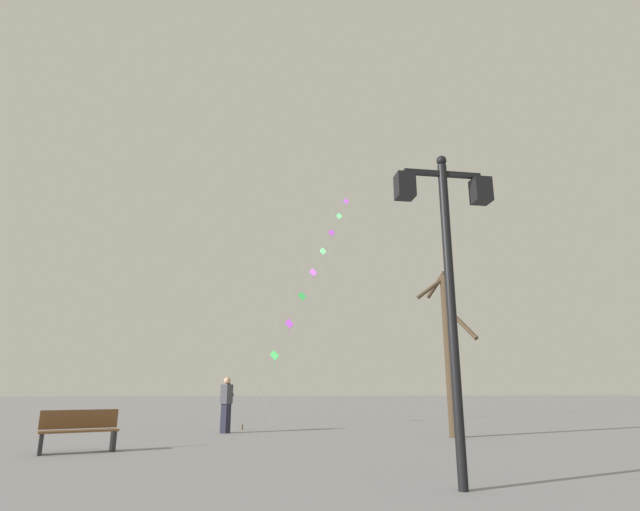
% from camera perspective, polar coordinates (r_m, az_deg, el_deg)
% --- Properties ---
extents(ground_plane, '(160.00, 160.00, 0.00)m').
position_cam_1_polar(ground_plane, '(20.56, -6.22, -18.49)').
color(ground_plane, gray).
extents(twin_lantern_lamp_post, '(1.54, 0.28, 4.96)m').
position_cam_1_polar(twin_lantern_lamp_post, '(7.95, 14.18, 0.90)').
color(twin_lantern_lamp_post, black).
rests_on(twin_lantern_lamp_post, ground_plane).
extents(kite_train, '(6.10, 10.47, 12.70)m').
position_cam_1_polar(kite_train, '(24.49, -0.87, -2.13)').
color(kite_train, brown).
rests_on(kite_train, ground_plane).
extents(kite_flyer, '(0.44, 0.61, 1.71)m').
position_cam_1_polar(kite_flyer, '(16.98, -10.52, -16.07)').
color(kite_flyer, '#1E1E2D').
rests_on(kite_flyer, ground_plane).
extents(bare_tree, '(1.36, 2.14, 4.88)m').
position_cam_1_polar(bare_tree, '(15.71, 14.36, -9.99)').
color(bare_tree, '#423323').
rests_on(bare_tree, ground_plane).
extents(park_bench, '(1.65, 0.98, 0.89)m').
position_cam_1_polar(park_bench, '(12.88, -25.58, -17.43)').
color(park_bench, brown).
rests_on(park_bench, ground_plane).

